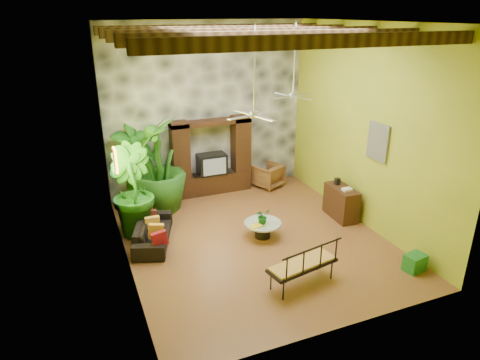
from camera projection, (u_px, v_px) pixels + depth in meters
name	position (u px, v px, depth m)	size (l,w,h in m)	color
ground	(253.00, 238.00, 10.51)	(7.00, 7.00, 0.00)	brown
ceiling	(256.00, 22.00, 8.66)	(6.00, 7.00, 0.02)	silver
back_wall	(206.00, 109.00, 12.60)	(6.00, 0.02, 5.00)	olive
left_wall	(117.00, 157.00, 8.53)	(0.02, 7.00, 5.00)	olive
right_wall	(365.00, 128.00, 10.64)	(0.02, 7.00, 5.00)	olive
stone_accent_wall	(207.00, 110.00, 12.55)	(5.98, 0.10, 4.98)	#37383E
ceiling_beams	(256.00, 33.00, 8.74)	(5.95, 5.36, 0.22)	#3F2A14
entertainment_center	(212.00, 162.00, 12.85)	(2.40, 0.55, 2.30)	black
ceiling_fan_front	(254.00, 105.00, 8.84)	(1.28, 1.28, 1.86)	silver
ceiling_fan_back	(293.00, 87.00, 10.85)	(1.28, 1.28, 1.86)	silver
wall_art_mask	(115.00, 160.00, 9.56)	(0.06, 0.32, 0.55)	gold
wall_art_painting	(378.00, 142.00, 10.18)	(0.06, 0.70, 0.90)	#296597
sofa	(153.00, 232.00, 10.25)	(1.90, 0.74, 0.56)	black
wicker_armchair	(268.00, 175.00, 13.50)	(0.79, 0.81, 0.74)	olive
tall_plant_a	(137.00, 163.00, 12.00)	(1.28, 0.87, 2.44)	#20651A
tall_plant_b	(130.00, 191.00, 10.40)	(1.25, 1.01, 2.27)	#1B5D18
tall_plant_c	(158.00, 165.00, 11.59)	(1.48, 1.48, 2.65)	#235A17
coffee_table	(263.00, 228.00, 10.49)	(0.91, 0.91, 0.40)	black
centerpiece_plant	(263.00, 216.00, 10.33)	(0.34, 0.29, 0.37)	#185E1F
yellow_tray	(256.00, 226.00, 10.23)	(0.27, 0.19, 0.03)	gold
iron_bench	(305.00, 263.00, 8.49)	(1.56, 0.82, 0.57)	black
side_console	(341.00, 203.00, 11.44)	(0.48, 1.07, 0.86)	#3C1D13
green_bin	(415.00, 263.00, 9.16)	(0.43, 0.32, 0.38)	#1B6823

